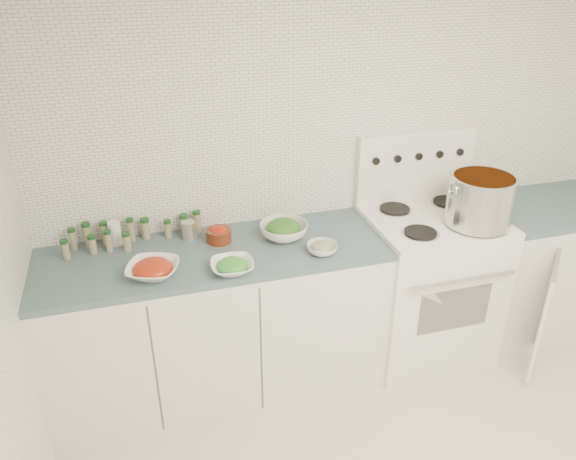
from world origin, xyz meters
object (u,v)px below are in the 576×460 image
object	(u,v)px
stock_pot	(481,198)
bowl_snowpea	(232,266)
stove	(425,280)
bowl_tomato	(153,269)

from	to	relation	value
stock_pot	bowl_snowpea	xyz separation A→B (m)	(-1.42, -0.05, -0.17)
stove	bowl_snowpea	distance (m)	1.34
stock_pot	bowl_tomato	size ratio (longest dim) A/B	1.21
stock_pot	bowl_tomato	bearing A→B (deg)	179.42
stock_pot	bowl_tomato	world-z (taller)	stock_pot
bowl_tomato	bowl_snowpea	distance (m)	0.39
bowl_tomato	stock_pot	bearing A→B (deg)	-0.58
stove	bowl_tomato	size ratio (longest dim) A/B	4.23
stove	stock_pot	world-z (taller)	stove
stove	bowl_tomato	bearing A→B (deg)	-175.01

